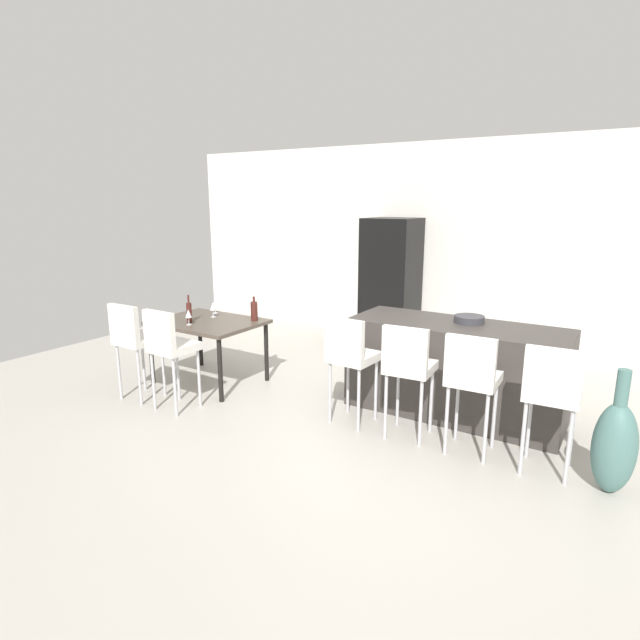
{
  "coord_description": "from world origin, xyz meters",
  "views": [
    {
      "loc": [
        2.03,
        -4.1,
        2.1
      ],
      "look_at": [
        -0.81,
        0.37,
        0.85
      ],
      "focal_mm": 28.86,
      "sensor_mm": 36.0,
      "label": 1
    }
  ],
  "objects_px": {
    "bar_chair_right": "(472,375)",
    "dining_table": "(208,327)",
    "bar_chair_left": "(350,353)",
    "wine_glass_left": "(188,314)",
    "kitchen_island": "(455,369)",
    "wine_glass_far": "(215,303)",
    "dining_chair_far": "(169,344)",
    "wine_bottle_inner": "(189,312)",
    "bar_chair_far": "(552,390)",
    "wine_bottle_right": "(254,311)",
    "refrigerator": "(391,282)",
    "wine_glass_middle": "(213,307)",
    "fruit_bowl": "(469,319)",
    "floor_vase": "(614,446)",
    "dining_chair_near": "(134,336)",
    "bar_chair_middle": "(408,364)"
  },
  "relations": [
    {
      "from": "dining_chair_far",
      "to": "wine_bottle_right",
      "type": "relative_size",
      "value": 3.72
    },
    {
      "from": "bar_chair_left",
      "to": "dining_chair_far",
      "type": "bearing_deg",
      "value": -157.91
    },
    {
      "from": "bar_chair_far",
      "to": "floor_vase",
      "type": "distance_m",
      "value": 0.56
    },
    {
      "from": "dining_chair_near",
      "to": "refrigerator",
      "type": "bearing_deg",
      "value": 69.11
    },
    {
      "from": "wine_bottle_inner",
      "to": "wine_glass_far",
      "type": "relative_size",
      "value": 1.81
    },
    {
      "from": "bar_chair_far",
      "to": "refrigerator",
      "type": "height_order",
      "value": "refrigerator"
    },
    {
      "from": "wine_bottle_right",
      "to": "wine_glass_middle",
      "type": "bearing_deg",
      "value": -167.95
    },
    {
      "from": "wine_bottle_inner",
      "to": "wine_glass_left",
      "type": "bearing_deg",
      "value": -47.38
    },
    {
      "from": "wine_glass_middle",
      "to": "refrigerator",
      "type": "distance_m",
      "value": 2.75
    },
    {
      "from": "wine_bottle_right",
      "to": "wine_glass_far",
      "type": "distance_m",
      "value": 0.66
    },
    {
      "from": "bar_chair_left",
      "to": "fruit_bowl",
      "type": "bearing_deg",
      "value": 46.82
    },
    {
      "from": "wine_glass_middle",
      "to": "wine_glass_far",
      "type": "relative_size",
      "value": 1.0
    },
    {
      "from": "dining_table",
      "to": "wine_glass_middle",
      "type": "height_order",
      "value": "wine_glass_middle"
    },
    {
      "from": "kitchen_island",
      "to": "refrigerator",
      "type": "distance_m",
      "value": 2.65
    },
    {
      "from": "bar_chair_far",
      "to": "wine_bottle_inner",
      "type": "height_order",
      "value": "wine_bottle_inner"
    },
    {
      "from": "bar_chair_far",
      "to": "dining_chair_near",
      "type": "xyz_separation_m",
      "value": [
        -3.96,
        -0.68,
        0.0
      ]
    },
    {
      "from": "wine_bottle_right",
      "to": "wine_bottle_inner",
      "type": "height_order",
      "value": "wine_bottle_inner"
    },
    {
      "from": "bar_chair_left",
      "to": "dining_chair_near",
      "type": "xyz_separation_m",
      "value": [
        -2.22,
        -0.68,
        0.0
      ]
    },
    {
      "from": "wine_bottle_inner",
      "to": "fruit_bowl",
      "type": "height_order",
      "value": "wine_bottle_inner"
    },
    {
      "from": "bar_chair_far",
      "to": "fruit_bowl",
      "type": "height_order",
      "value": "bar_chair_far"
    },
    {
      "from": "kitchen_island",
      "to": "bar_chair_left",
      "type": "xyz_separation_m",
      "value": [
        -0.76,
        -0.78,
        0.24
      ]
    },
    {
      "from": "dining_table",
      "to": "dining_chair_far",
      "type": "distance_m",
      "value": 0.86
    },
    {
      "from": "bar_chair_far",
      "to": "floor_vase",
      "type": "relative_size",
      "value": 1.11
    },
    {
      "from": "kitchen_island",
      "to": "wine_glass_left",
      "type": "distance_m",
      "value": 2.91
    },
    {
      "from": "dining_chair_far",
      "to": "wine_bottle_inner",
      "type": "xyz_separation_m",
      "value": [
        -0.37,
        0.64,
        0.16
      ]
    },
    {
      "from": "kitchen_island",
      "to": "wine_bottle_inner",
      "type": "xyz_separation_m",
      "value": [
        -2.82,
        -0.82,
        0.4
      ]
    },
    {
      "from": "bar_chair_left",
      "to": "bar_chair_far",
      "type": "relative_size",
      "value": 1.0
    },
    {
      "from": "wine_glass_far",
      "to": "dining_chair_near",
      "type": "bearing_deg",
      "value": -93.19
    },
    {
      "from": "refrigerator",
      "to": "bar_chair_right",
      "type": "bearing_deg",
      "value": -54.11
    },
    {
      "from": "wine_bottle_inner",
      "to": "wine_bottle_right",
      "type": "bearing_deg",
      "value": 39.05
    },
    {
      "from": "bar_chair_right",
      "to": "dining_chair_far",
      "type": "xyz_separation_m",
      "value": [
        -2.82,
        -0.68,
        0.0
      ]
    },
    {
      "from": "bar_chair_left",
      "to": "floor_vase",
      "type": "distance_m",
      "value": 2.22
    },
    {
      "from": "bar_chair_left",
      "to": "wine_glass_left",
      "type": "xyz_separation_m",
      "value": [
        -1.98,
        -0.13,
        0.17
      ]
    },
    {
      "from": "dining_table",
      "to": "refrigerator",
      "type": "height_order",
      "value": "refrigerator"
    },
    {
      "from": "wine_bottle_inner",
      "to": "bar_chair_left",
      "type": "bearing_deg",
      "value": 1.18
    },
    {
      "from": "kitchen_island",
      "to": "wine_glass_far",
      "type": "xyz_separation_m",
      "value": [
        -2.91,
        -0.3,
        0.4
      ]
    },
    {
      "from": "bar_chair_far",
      "to": "wine_glass_middle",
      "type": "relative_size",
      "value": 6.03
    },
    {
      "from": "bar_chair_right",
      "to": "dining_table",
      "type": "relative_size",
      "value": 0.88
    },
    {
      "from": "bar_chair_middle",
      "to": "wine_glass_far",
      "type": "relative_size",
      "value": 6.03
    },
    {
      "from": "kitchen_island",
      "to": "wine_glass_far",
      "type": "bearing_deg",
      "value": -174.03
    },
    {
      "from": "bar_chair_far",
      "to": "wine_glass_middle",
      "type": "xyz_separation_m",
      "value": [
        -3.77,
        0.3,
        0.17
      ]
    },
    {
      "from": "dining_chair_far",
      "to": "wine_bottle_inner",
      "type": "height_order",
      "value": "wine_bottle_inner"
    },
    {
      "from": "bar_chair_left",
      "to": "wine_glass_left",
      "type": "relative_size",
      "value": 6.03
    },
    {
      "from": "wine_glass_far",
      "to": "floor_vase",
      "type": "height_order",
      "value": "floor_vase"
    },
    {
      "from": "kitchen_island",
      "to": "dining_chair_far",
      "type": "xyz_separation_m",
      "value": [
        -2.44,
        -1.46,
        0.24
      ]
    },
    {
      "from": "bar_chair_right",
      "to": "wine_bottle_right",
      "type": "xyz_separation_m",
      "value": [
        -2.63,
        0.42,
        0.16
      ]
    },
    {
      "from": "wine_glass_middle",
      "to": "kitchen_island",
      "type": "bearing_deg",
      "value": 9.65
    },
    {
      "from": "wine_bottle_right",
      "to": "wine_glass_far",
      "type": "bearing_deg",
      "value": 175.25
    },
    {
      "from": "wine_glass_middle",
      "to": "fruit_bowl",
      "type": "xyz_separation_m",
      "value": [
        2.86,
        0.59,
        0.09
      ]
    },
    {
      "from": "bar_chair_middle",
      "to": "wine_glass_far",
      "type": "xyz_separation_m",
      "value": [
        -2.73,
        0.47,
        0.17
      ]
    }
  ]
}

